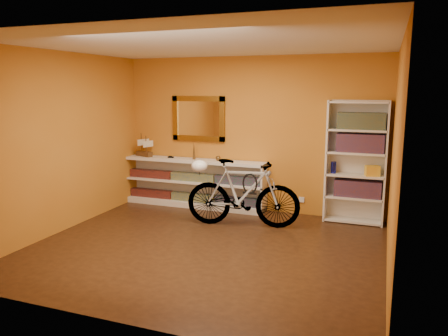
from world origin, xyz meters
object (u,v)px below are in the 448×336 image
(bookcase, at_px, (356,163))
(helmet, at_px, (199,166))
(bicycle, at_px, (243,193))
(console_unit, at_px, (194,183))

(bookcase, bearing_deg, helmet, -157.58)
(bicycle, height_order, helmet, bicycle)
(console_unit, bearing_deg, bookcase, 0.53)
(bookcase, relative_size, helmet, 7.63)
(console_unit, height_order, bookcase, bookcase)
(bookcase, bearing_deg, console_unit, -179.47)
(helmet, bearing_deg, bicycle, 9.65)
(bookcase, xyz_separation_m, bicycle, (-1.56, -0.80, -0.43))
(bookcase, relative_size, bicycle, 1.08)
(console_unit, distance_m, bookcase, 2.78)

